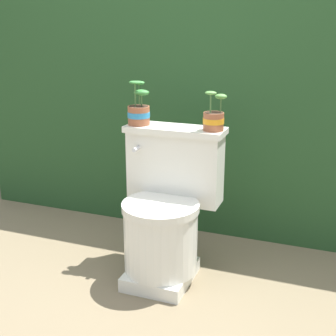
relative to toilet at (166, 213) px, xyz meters
name	(u,v)px	position (x,y,z in m)	size (l,w,h in m)	color
ground_plane	(167,278)	(0.02, -0.04, -0.33)	(12.00, 12.00, 0.00)	#75664C
hedge_backdrop	(224,105)	(0.02, 1.02, 0.37)	(2.99, 0.96, 1.39)	#234723
toilet	(166,213)	(0.00, 0.00, 0.00)	(0.49, 0.47, 0.74)	silver
potted_plant_left	(139,111)	(-0.19, 0.12, 0.47)	(0.11, 0.12, 0.22)	#9E5638
potted_plant_midleft	(214,119)	(0.19, 0.12, 0.46)	(0.10, 0.10, 0.19)	#9E5638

